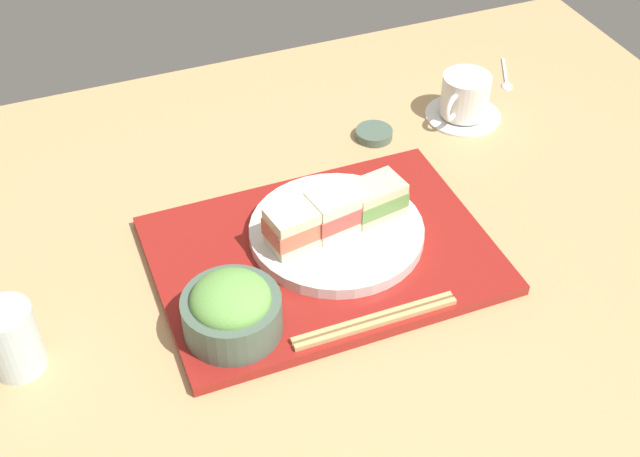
# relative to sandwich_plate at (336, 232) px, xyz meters

# --- Properties ---
(ground_plane) EXTENTS (1.40, 1.00, 0.03)m
(ground_plane) POSITION_rel_sandwich_plate_xyz_m (0.00, 0.03, -0.04)
(ground_plane) COLOR tan
(serving_tray) EXTENTS (0.44, 0.32, 0.02)m
(serving_tray) POSITION_rel_sandwich_plate_xyz_m (-0.03, -0.02, -0.02)
(serving_tray) COLOR maroon
(serving_tray) RESTS_ON ground_plane
(sandwich_plate) EXTENTS (0.24, 0.24, 0.02)m
(sandwich_plate) POSITION_rel_sandwich_plate_xyz_m (0.00, 0.00, 0.00)
(sandwich_plate) COLOR silver
(sandwich_plate) RESTS_ON serving_tray
(sandwich_near) EXTENTS (0.08, 0.06, 0.06)m
(sandwich_near) POSITION_rel_sandwich_plate_xyz_m (-0.06, -0.01, 0.04)
(sandwich_near) COLOR beige
(sandwich_near) RESTS_ON sandwich_plate
(sandwich_middle) EXTENTS (0.09, 0.07, 0.06)m
(sandwich_middle) POSITION_rel_sandwich_plate_xyz_m (0.00, -0.00, 0.04)
(sandwich_middle) COLOR #EFE5C1
(sandwich_middle) RESTS_ON sandwich_plate
(sandwich_far) EXTENTS (0.08, 0.06, 0.05)m
(sandwich_far) POSITION_rel_sandwich_plate_xyz_m (0.06, 0.01, 0.03)
(sandwich_far) COLOR beige
(sandwich_far) RESTS_ON sandwich_plate
(salad_bowl) EXTENTS (0.12, 0.12, 0.08)m
(salad_bowl) POSITION_rel_sandwich_plate_xyz_m (-0.18, -0.11, 0.03)
(salad_bowl) COLOR #4C6051
(salad_bowl) RESTS_ON serving_tray
(chopsticks_pair) EXTENTS (0.21, 0.02, 0.01)m
(chopsticks_pair) POSITION_rel_sandwich_plate_xyz_m (-0.02, -0.16, -0.01)
(chopsticks_pair) COLOR tan
(chopsticks_pair) RESTS_ON serving_tray
(coffee_cup) EXTENTS (0.12, 0.12, 0.08)m
(coffee_cup) POSITION_rel_sandwich_plate_xyz_m (0.31, 0.21, 0.01)
(coffee_cup) COLOR white
(coffee_cup) RESTS_ON ground_plane
(drinking_glass) EXTENTS (0.06, 0.06, 0.09)m
(drinking_glass) POSITION_rel_sandwich_plate_xyz_m (-0.43, -0.06, 0.02)
(drinking_glass) COLOR silver
(drinking_glass) RESTS_ON ground_plane
(small_sauce_dish) EXTENTS (0.06, 0.06, 0.01)m
(small_sauce_dish) POSITION_rel_sandwich_plate_xyz_m (0.15, 0.21, -0.02)
(small_sauce_dish) COLOR #4C6051
(small_sauce_dish) RESTS_ON ground_plane
(teaspoon) EXTENTS (0.06, 0.10, 0.01)m
(teaspoon) POSITION_rel_sandwich_plate_xyz_m (0.44, 0.28, -0.02)
(teaspoon) COLOR silver
(teaspoon) RESTS_ON ground_plane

